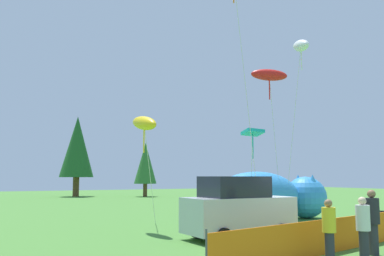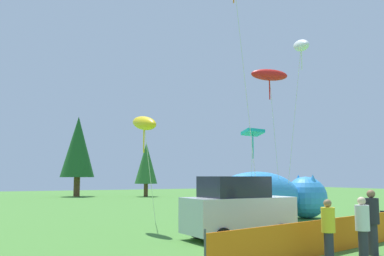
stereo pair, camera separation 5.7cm
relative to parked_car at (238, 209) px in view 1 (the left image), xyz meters
The scene contains 13 objects.
ground_plane 2.06m from the parked_car, 17.37° to the right, with size 120.00×120.00×0.00m, color #477F33.
parked_car is the anchor object (origin of this frame).
inflatable_cat 7.00m from the parked_car, 41.99° to the left, with size 7.17×2.66×2.56m.
safety_fence 3.96m from the parked_car, 87.59° to the right, with size 8.83×2.09×1.13m.
spectator_in_green_shirt 5.21m from the parked_car, 83.15° to the right, with size 0.38×0.38×1.75m.
spectator_in_black_shirt 4.92m from the parked_car, 70.19° to the right, with size 0.42×0.42×1.91m.
spectator_in_grey_shirt 4.85m from the parked_car, 93.82° to the right, with size 0.37×0.37×1.69m.
kite_red_lizard 8.87m from the parked_car, 39.36° to the left, with size 2.10×1.33×7.97m.
kite_teal_diamond 5.89m from the parked_car, 46.59° to the left, with size 1.12×1.70×4.64m.
kite_yellow_hero 5.72m from the parked_car, 119.40° to the left, with size 2.02×3.70×5.17m.
kite_white_ghost 10.48m from the parked_car, 25.86° to the left, with size 1.37×2.24×9.68m.
horizon_tree_east 37.32m from the parked_car, 85.97° to the left, with size 3.92×3.92×9.36m.
horizon_tree_west 34.48m from the parked_car, 73.74° to the left, with size 2.61×2.61×6.24m.
Camera 1 is at (-10.82, -12.95, 2.31)m, focal length 40.00 mm.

